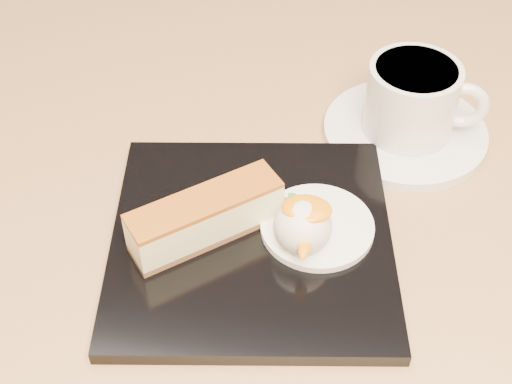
% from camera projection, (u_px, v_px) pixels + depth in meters
% --- Properties ---
extents(table, '(0.80, 0.80, 0.72)m').
position_uv_depth(table, '(293.00, 316.00, 0.71)').
color(table, black).
rests_on(table, ground).
extents(dessert_plate, '(0.25, 0.25, 0.01)m').
position_uv_depth(dessert_plate, '(252.00, 240.00, 0.56)').
color(dessert_plate, black).
rests_on(dessert_plate, table).
extents(cheesecake, '(0.11, 0.10, 0.04)m').
position_uv_depth(cheesecake, '(206.00, 217.00, 0.55)').
color(cheesecake, brown).
rests_on(cheesecake, dessert_plate).
extents(cream_smear, '(0.09, 0.09, 0.01)m').
position_uv_depth(cream_smear, '(317.00, 226.00, 0.56)').
color(cream_smear, white).
rests_on(cream_smear, dessert_plate).
extents(ice_cream_scoop, '(0.04, 0.04, 0.04)m').
position_uv_depth(ice_cream_scoop, '(303.00, 226.00, 0.54)').
color(ice_cream_scoop, white).
rests_on(ice_cream_scoop, cream_smear).
extents(mango_sauce, '(0.04, 0.03, 0.01)m').
position_uv_depth(mango_sauce, '(307.00, 209.00, 0.52)').
color(mango_sauce, orange).
rests_on(mango_sauce, ice_cream_scoop).
extents(mint_sprig, '(0.03, 0.02, 0.00)m').
position_uv_depth(mint_sprig, '(285.00, 197.00, 0.58)').
color(mint_sprig, green).
rests_on(mint_sprig, cream_smear).
extents(saucer, '(0.15, 0.15, 0.01)m').
position_uv_depth(saucer, '(405.00, 132.00, 0.66)').
color(saucer, white).
rests_on(saucer, table).
extents(coffee_cup, '(0.11, 0.08, 0.07)m').
position_uv_depth(coffee_cup, '(414.00, 98.00, 0.63)').
color(coffee_cup, white).
rests_on(coffee_cup, saucer).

